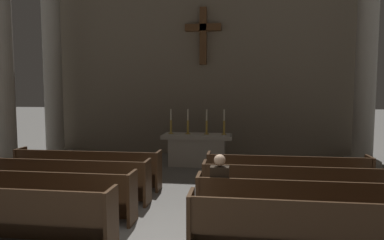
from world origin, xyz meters
The scene contains 18 objects.
pew_left_row_1 centered at (-2.39, -0.04, 0.48)m, with size 3.64×0.50×0.95m.
pew_left_row_2 centered at (-2.39, 1.00, 0.48)m, with size 3.64×0.50×0.95m.
pew_left_row_3 centered at (-2.39, 2.05, 0.48)m, with size 3.64×0.50×0.95m.
pew_left_row_4 centered at (-2.39, 3.09, 0.48)m, with size 3.64×0.50×0.95m.
pew_right_row_1 centered at (2.39, -0.04, 0.48)m, with size 3.64×0.50×0.95m.
pew_right_row_2 centered at (2.39, 1.00, 0.48)m, with size 3.64×0.50×0.95m.
pew_right_row_3 centered at (2.39, 2.05, 0.48)m, with size 3.64×0.50×0.95m.
pew_right_row_4 centered at (2.39, 3.09, 0.48)m, with size 3.64×0.50×0.95m.
column_left_second centered at (-5.26, 4.01, 3.32)m, with size 0.95×0.95×6.81m.
column_left_third centered at (-5.26, 6.69, 3.32)m, with size 0.95×0.95×6.81m.
column_right_third centered at (5.26, 6.69, 3.32)m, with size 0.95×0.95×6.81m.
altar centered at (0.00, 5.94, 0.53)m, with size 2.20×0.90×1.01m.
candlestick_outer_left centered at (-0.85, 5.94, 1.27)m, with size 0.16×0.16×0.79m.
candlestick_inner_left centered at (-0.30, 5.94, 1.27)m, with size 0.16×0.16×0.79m.
candlestick_inner_right centered at (0.30, 5.94, 1.27)m, with size 0.16×0.16×0.79m.
candlestick_outer_right centered at (0.85, 5.94, 1.27)m, with size 0.16×0.16×0.79m.
apse_with_cross centered at (0.00, 8.02, 3.96)m, with size 11.52×0.50×7.92m.
lone_worshipper centered at (0.97, 1.04, 0.69)m, with size 0.32×0.43×1.32m.
Camera 1 is at (1.25, -4.79, 2.41)m, focal length 31.99 mm.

